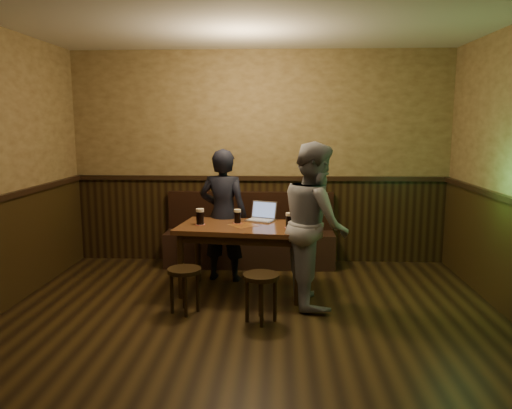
{
  "coord_description": "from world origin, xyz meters",
  "views": [
    {
      "loc": [
        0.26,
        -3.65,
        1.85
      ],
      "look_at": [
        0.01,
        1.57,
        1.0
      ],
      "focal_mm": 35.0,
      "sensor_mm": 36.0,
      "label": 1
    }
  ],
  "objects_px": {
    "pint_left": "(200,217)",
    "person_grey": "(315,224)",
    "stool_left": "(184,277)",
    "pub_table": "(244,234)",
    "bench": "(250,242)",
    "person_suit": "(223,215)",
    "pint_right": "(289,220)",
    "pint_mid": "(237,216)",
    "stool_right": "(261,284)",
    "laptop": "(262,216)"
  },
  "relations": [
    {
      "from": "person_suit",
      "to": "pint_left",
      "type": "bearing_deg",
      "value": 73.47
    },
    {
      "from": "pub_table",
      "to": "person_grey",
      "type": "distance_m",
      "value": 0.83
    },
    {
      "from": "pint_left",
      "to": "person_grey",
      "type": "distance_m",
      "value": 1.27
    },
    {
      "from": "stool_right",
      "to": "laptop",
      "type": "distance_m",
      "value": 1.22
    },
    {
      "from": "laptop",
      "to": "person_grey",
      "type": "distance_m",
      "value": 0.82
    },
    {
      "from": "stool_left",
      "to": "person_grey",
      "type": "xyz_separation_m",
      "value": [
        1.29,
        0.33,
        0.48
      ]
    },
    {
      "from": "pint_left",
      "to": "pub_table",
      "type": "bearing_deg",
      "value": -1.47
    },
    {
      "from": "stool_right",
      "to": "person_suit",
      "type": "distance_m",
      "value": 1.43
    },
    {
      "from": "stool_left",
      "to": "pint_right",
      "type": "bearing_deg",
      "value": 27.36
    },
    {
      "from": "bench",
      "to": "person_suit",
      "type": "height_order",
      "value": "person_suit"
    },
    {
      "from": "laptop",
      "to": "person_suit",
      "type": "distance_m",
      "value": 0.48
    },
    {
      "from": "pub_table",
      "to": "person_suit",
      "type": "xyz_separation_m",
      "value": [
        -0.27,
        0.43,
        0.13
      ]
    },
    {
      "from": "pint_left",
      "to": "person_grey",
      "type": "bearing_deg",
      "value": -14.9
    },
    {
      "from": "bench",
      "to": "person_grey",
      "type": "height_order",
      "value": "person_grey"
    },
    {
      "from": "pub_table",
      "to": "stool_left",
      "type": "bearing_deg",
      "value": -122.79
    },
    {
      "from": "pub_table",
      "to": "person_suit",
      "type": "distance_m",
      "value": 0.53
    },
    {
      "from": "stool_right",
      "to": "person_suit",
      "type": "xyz_separation_m",
      "value": [
        -0.49,
        1.28,
        0.41
      ]
    },
    {
      "from": "laptop",
      "to": "person_grey",
      "type": "xyz_separation_m",
      "value": [
        0.56,
        -0.6,
        0.03
      ]
    },
    {
      "from": "bench",
      "to": "pint_right",
      "type": "relative_size",
      "value": 13.29
    },
    {
      "from": "bench",
      "to": "person_suit",
      "type": "bearing_deg",
      "value": -112.87
    },
    {
      "from": "laptop",
      "to": "stool_right",
      "type": "bearing_deg",
      "value": -66.39
    },
    {
      "from": "pint_mid",
      "to": "person_grey",
      "type": "distance_m",
      "value": 0.93
    },
    {
      "from": "person_grey",
      "to": "pint_mid",
      "type": "bearing_deg",
      "value": 53.79
    },
    {
      "from": "stool_left",
      "to": "person_suit",
      "type": "bearing_deg",
      "value": 76.12
    },
    {
      "from": "stool_right",
      "to": "person_grey",
      "type": "relative_size",
      "value": 0.28
    },
    {
      "from": "stool_left",
      "to": "person_grey",
      "type": "height_order",
      "value": "person_grey"
    },
    {
      "from": "pint_right",
      "to": "person_suit",
      "type": "distance_m",
      "value": 0.94
    },
    {
      "from": "bench",
      "to": "pint_right",
      "type": "height_order",
      "value": "bench"
    },
    {
      "from": "pint_right",
      "to": "person_grey",
      "type": "relative_size",
      "value": 0.1
    },
    {
      "from": "pint_right",
      "to": "stool_left",
      "type": "bearing_deg",
      "value": -152.64
    },
    {
      "from": "bench",
      "to": "pint_right",
      "type": "xyz_separation_m",
      "value": [
        0.49,
        -1.19,
        0.52
      ]
    },
    {
      "from": "stool_right",
      "to": "person_suit",
      "type": "relative_size",
      "value": 0.3
    },
    {
      "from": "person_suit",
      "to": "stool_left",
      "type": "bearing_deg",
      "value": 86.15
    },
    {
      "from": "pint_mid",
      "to": "person_suit",
      "type": "distance_m",
      "value": 0.38
    },
    {
      "from": "pint_left",
      "to": "pint_right",
      "type": "xyz_separation_m",
      "value": [
        0.98,
        -0.13,
        -0.01
      ]
    },
    {
      "from": "person_suit",
      "to": "person_grey",
      "type": "distance_m",
      "value": 1.27
    },
    {
      "from": "bench",
      "to": "stool_left",
      "type": "relative_size",
      "value": 4.89
    },
    {
      "from": "pint_mid",
      "to": "stool_right",
      "type": "bearing_deg",
      "value": -72.66
    },
    {
      "from": "pint_mid",
      "to": "laptop",
      "type": "relative_size",
      "value": 0.43
    },
    {
      "from": "stool_left",
      "to": "person_grey",
      "type": "distance_m",
      "value": 1.42
    },
    {
      "from": "pint_left",
      "to": "stool_left",
      "type": "bearing_deg",
      "value": -95.0
    },
    {
      "from": "pint_mid",
      "to": "pint_right",
      "type": "height_order",
      "value": "pint_right"
    },
    {
      "from": "pint_right",
      "to": "person_grey",
      "type": "xyz_separation_m",
      "value": [
        0.26,
        -0.2,
        0.0
      ]
    },
    {
      "from": "stool_left",
      "to": "stool_right",
      "type": "bearing_deg",
      "value": -14.63
    },
    {
      "from": "bench",
      "to": "pint_left",
      "type": "xyz_separation_m",
      "value": [
        -0.48,
        -1.07,
        0.53
      ]
    },
    {
      "from": "bench",
      "to": "person_suit",
      "type": "distance_m",
      "value": 0.85
    },
    {
      "from": "pint_right",
      "to": "person_suit",
      "type": "xyz_separation_m",
      "value": [
        -0.77,
        0.55,
        -0.05
      ]
    },
    {
      "from": "bench",
      "to": "person_suit",
      "type": "xyz_separation_m",
      "value": [
        -0.27,
        -0.65,
        0.47
      ]
    },
    {
      "from": "bench",
      "to": "person_grey",
      "type": "distance_m",
      "value": 1.67
    },
    {
      "from": "person_suit",
      "to": "person_grey",
      "type": "height_order",
      "value": "person_grey"
    }
  ]
}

